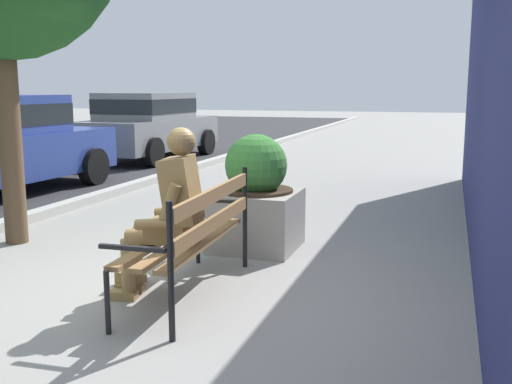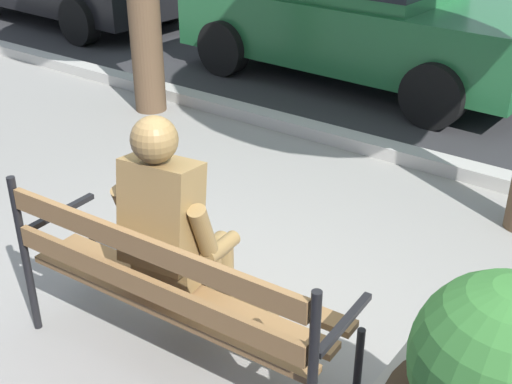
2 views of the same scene
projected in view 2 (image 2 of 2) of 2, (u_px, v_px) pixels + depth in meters
The scene contains 5 objects.
ground_plane at pixel (182, 339), 3.71m from camera, with size 80.00×80.00×0.00m, color gray.
curb_stone at pixel (408, 156), 5.75m from camera, with size 60.00×0.20×0.12m, color #B2AFA8.
park_bench at pixel (170, 284), 3.24m from camera, with size 1.82×0.62×0.95m.
bronze_statue_seated at pixel (183, 237), 3.39m from camera, with size 0.60×0.83×1.37m.
parked_car_green at pixel (358, 5), 7.48m from camera, with size 4.17×2.06×1.56m.
Camera 2 is at (2.06, -2.10, 2.44)m, focal length 46.89 mm.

